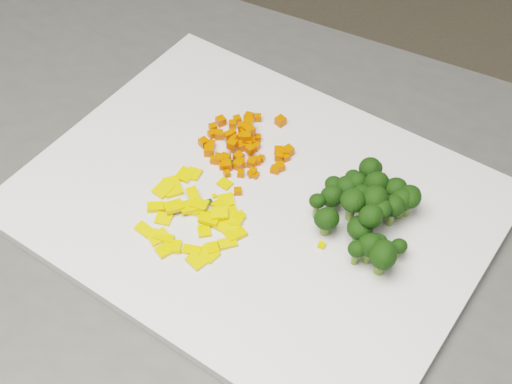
# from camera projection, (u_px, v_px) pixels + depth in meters

# --- Properties ---
(counter_block) EXTENTS (1.08, 0.94, 0.90)m
(counter_block) POSITION_uv_depth(u_px,v_px,m) (235.00, 380.00, 1.10)
(counter_block) COLOR #454542
(counter_block) RESTS_ON ground
(cutting_board) EXTENTS (0.58, 0.55, 0.01)m
(cutting_board) POSITION_uv_depth(u_px,v_px,m) (256.00, 202.00, 0.74)
(cutting_board) COLOR silver
(cutting_board) RESTS_ON counter_block
(carrot_pile) EXTENTS (0.10, 0.10, 0.03)m
(carrot_pile) POSITION_uv_depth(u_px,v_px,m) (247.00, 137.00, 0.78)
(carrot_pile) COLOR #D24102
(carrot_pile) RESTS_ON cutting_board
(pepper_pile) EXTENTS (0.12, 0.12, 0.02)m
(pepper_pile) POSITION_uv_depth(u_px,v_px,m) (198.00, 209.00, 0.72)
(pepper_pile) COLOR #E7B20C
(pepper_pile) RESTS_ON cutting_board
(broccoli_pile) EXTENTS (0.12, 0.12, 0.06)m
(broccoli_pile) POSITION_uv_depth(u_px,v_px,m) (368.00, 204.00, 0.70)
(broccoli_pile) COLOR black
(broccoli_pile) RESTS_ON cutting_board
(carrot_cube_0) EXTENTS (0.01, 0.01, 0.01)m
(carrot_cube_0) POSITION_uv_depth(u_px,v_px,m) (286.00, 153.00, 0.77)
(carrot_cube_0) COLOR #D24102
(carrot_cube_0) RESTS_ON carrot_pile
(carrot_cube_1) EXTENTS (0.01, 0.01, 0.01)m
(carrot_cube_1) POSITION_uv_depth(u_px,v_px,m) (274.00, 169.00, 0.76)
(carrot_cube_1) COLOR #D24102
(carrot_cube_1) RESTS_ON carrot_pile
(carrot_cube_2) EXTENTS (0.01, 0.01, 0.01)m
(carrot_cube_2) POSITION_uv_depth(u_px,v_px,m) (213.00, 128.00, 0.80)
(carrot_cube_2) COLOR #D24102
(carrot_cube_2) RESTS_ON carrot_pile
(carrot_cube_3) EXTENTS (0.01, 0.01, 0.01)m
(carrot_cube_3) POSITION_uv_depth(u_px,v_px,m) (279.00, 151.00, 0.78)
(carrot_cube_3) COLOR #D24102
(carrot_cube_3) RESTS_ON carrot_pile
(carrot_cube_4) EXTENTS (0.01, 0.01, 0.01)m
(carrot_cube_4) POSITION_uv_depth(u_px,v_px,m) (233.00, 124.00, 0.80)
(carrot_cube_4) COLOR #D24102
(carrot_cube_4) RESTS_ON carrot_pile
(carrot_cube_5) EXTENTS (0.01, 0.01, 0.01)m
(carrot_cube_5) POSITION_uv_depth(u_px,v_px,m) (252.00, 163.00, 0.77)
(carrot_cube_5) COLOR #D24102
(carrot_cube_5) RESTS_ON carrot_pile
(carrot_cube_6) EXTENTS (0.01, 0.01, 0.01)m
(carrot_cube_6) POSITION_uv_depth(u_px,v_px,m) (253.00, 172.00, 0.76)
(carrot_cube_6) COLOR #D24102
(carrot_cube_6) RESTS_ON carrot_pile
(carrot_cube_7) EXTENTS (0.01, 0.01, 0.01)m
(carrot_cube_7) POSITION_uv_depth(u_px,v_px,m) (249.00, 143.00, 0.78)
(carrot_cube_7) COLOR #D24102
(carrot_cube_7) RESTS_ON carrot_pile
(carrot_cube_8) EXTENTS (0.01, 0.01, 0.01)m
(carrot_cube_8) POSITION_uv_depth(u_px,v_px,m) (225.00, 159.00, 0.77)
(carrot_cube_8) COLOR #D24102
(carrot_cube_8) RESTS_ON carrot_pile
(carrot_cube_9) EXTENTS (0.01, 0.01, 0.01)m
(carrot_cube_9) POSITION_uv_depth(u_px,v_px,m) (227.00, 166.00, 0.76)
(carrot_cube_9) COLOR #D24102
(carrot_cube_9) RESTS_ON carrot_pile
(carrot_cube_10) EXTENTS (0.01, 0.01, 0.01)m
(carrot_cube_10) POSITION_uv_depth(u_px,v_px,m) (242.00, 137.00, 0.79)
(carrot_cube_10) COLOR #D24102
(carrot_cube_10) RESTS_ON carrot_pile
(carrot_cube_11) EXTENTS (0.01, 0.01, 0.01)m
(carrot_cube_11) POSITION_uv_depth(u_px,v_px,m) (243.00, 137.00, 0.78)
(carrot_cube_11) COLOR #D24102
(carrot_cube_11) RESTS_ON carrot_pile
(carrot_cube_12) EXTENTS (0.01, 0.01, 0.01)m
(carrot_cube_12) POSITION_uv_depth(u_px,v_px,m) (258.00, 118.00, 0.81)
(carrot_cube_12) COLOR #D24102
(carrot_cube_12) RESTS_ON carrot_pile
(carrot_cube_13) EXTENTS (0.01, 0.01, 0.01)m
(carrot_cube_13) POSITION_uv_depth(u_px,v_px,m) (261.00, 158.00, 0.77)
(carrot_cube_13) COLOR #D24102
(carrot_cube_13) RESTS_ON carrot_pile
(carrot_cube_14) EXTENTS (0.01, 0.01, 0.01)m
(carrot_cube_14) POSITION_uv_depth(u_px,v_px,m) (243.00, 131.00, 0.79)
(carrot_cube_14) COLOR #D24102
(carrot_cube_14) RESTS_ON carrot_pile
(carrot_cube_15) EXTENTS (0.01, 0.01, 0.01)m
(carrot_cube_15) POSITION_uv_depth(u_px,v_px,m) (246.00, 129.00, 0.79)
(carrot_cube_15) COLOR #D24102
(carrot_cube_15) RESTS_ON carrot_pile
(carrot_cube_16) EXTENTS (0.01, 0.01, 0.01)m
(carrot_cube_16) POSITION_uv_depth(u_px,v_px,m) (242.00, 146.00, 0.78)
(carrot_cube_16) COLOR #D24102
(carrot_cube_16) RESTS_ON carrot_pile
(carrot_cube_17) EXTENTS (0.01, 0.01, 0.01)m
(carrot_cube_17) POSITION_uv_depth(u_px,v_px,m) (241.00, 127.00, 0.79)
(carrot_cube_17) COLOR #D24102
(carrot_cube_17) RESTS_ON carrot_pile
(carrot_cube_18) EXTENTS (0.01, 0.01, 0.01)m
(carrot_cube_18) POSITION_uv_depth(u_px,v_px,m) (249.00, 131.00, 0.78)
(carrot_cube_18) COLOR #D24102
(carrot_cube_18) RESTS_ON carrot_pile
(carrot_cube_19) EXTENTS (0.01, 0.01, 0.01)m
(carrot_cube_19) POSITION_uv_depth(u_px,v_px,m) (228.00, 135.00, 0.78)
(carrot_cube_19) COLOR #D24102
(carrot_cube_19) RESTS_ON carrot_pile
(carrot_cube_20) EXTENTS (0.01, 0.01, 0.01)m
(carrot_cube_20) POSITION_uv_depth(u_px,v_px,m) (228.00, 136.00, 0.79)
(carrot_cube_20) COLOR #D24102
(carrot_cube_20) RESTS_ON carrot_pile
(carrot_cube_21) EXTENTS (0.01, 0.01, 0.01)m
(carrot_cube_21) POSITION_uv_depth(u_px,v_px,m) (286.00, 157.00, 0.77)
(carrot_cube_21) COLOR #D24102
(carrot_cube_21) RESTS_ON carrot_pile
(carrot_cube_22) EXTENTS (0.01, 0.01, 0.01)m
(carrot_cube_22) POSITION_uv_depth(u_px,v_px,m) (221.00, 121.00, 0.81)
(carrot_cube_22) COLOR #D24102
(carrot_cube_22) RESTS_ON carrot_pile
(carrot_cube_23) EXTENTS (0.01, 0.01, 0.01)m
(carrot_cube_23) POSITION_uv_depth(u_px,v_px,m) (249.00, 123.00, 0.79)
(carrot_cube_23) COLOR #D24102
(carrot_cube_23) RESTS_ON carrot_pile
(carrot_cube_24) EXTENTS (0.01, 0.01, 0.01)m
(carrot_cube_24) POSITION_uv_depth(u_px,v_px,m) (288.00, 151.00, 0.78)
(carrot_cube_24) COLOR #D24102
(carrot_cube_24) RESTS_ON carrot_pile
(carrot_cube_25) EXTENTS (0.01, 0.01, 0.01)m
(carrot_cube_25) POSITION_uv_depth(u_px,v_px,m) (257.00, 161.00, 0.77)
(carrot_cube_25) COLOR #D24102
(carrot_cube_25) RESTS_ON carrot_pile
(carrot_cube_26) EXTENTS (0.01, 0.01, 0.01)m
(carrot_cube_26) POSITION_uv_depth(u_px,v_px,m) (237.00, 120.00, 0.81)
(carrot_cube_26) COLOR #D24102
(carrot_cube_26) RESTS_ON carrot_pile
(carrot_cube_27) EXTENTS (0.01, 0.01, 0.01)m
(carrot_cube_27) POSITION_uv_depth(u_px,v_px,m) (249.00, 118.00, 0.81)
(carrot_cube_27) COLOR #D24102
(carrot_cube_27) RESTS_ON carrot_pile
(carrot_cube_28) EXTENTS (0.01, 0.01, 0.01)m
(carrot_cube_28) POSITION_uv_depth(u_px,v_px,m) (241.00, 173.00, 0.76)
(carrot_cube_28) COLOR #D24102
(carrot_cube_28) RESTS_ON carrot_pile
(carrot_cube_29) EXTENTS (0.01, 0.01, 0.01)m
(carrot_cube_29) POSITION_uv_depth(u_px,v_px,m) (246.00, 137.00, 0.78)
(carrot_cube_29) COLOR #D24102
(carrot_cube_29) RESTS_ON carrot_pile
(carrot_cube_30) EXTENTS (0.01, 0.01, 0.01)m
(carrot_cube_30) POSITION_uv_depth(u_px,v_px,m) (281.00, 121.00, 0.81)
(carrot_cube_30) COLOR #D24102
(carrot_cube_30) RESTS_ON carrot_pile
(carrot_cube_31) EXTENTS (0.01, 0.01, 0.01)m
(carrot_cube_31) POSITION_uv_depth(u_px,v_px,m) (249.00, 134.00, 0.80)
(carrot_cube_31) COLOR #D24102
(carrot_cube_31) RESTS_ON carrot_pile
(carrot_cube_32) EXTENTS (0.01, 0.01, 0.01)m
(carrot_cube_32) POSITION_uv_depth(u_px,v_px,m) (241.00, 163.00, 0.77)
(carrot_cube_32) COLOR #D24102
(carrot_cube_32) RESTS_ON carrot_pile
(carrot_cube_33) EXTENTS (0.01, 0.01, 0.01)m
(carrot_cube_33) POSITION_uv_depth(u_px,v_px,m) (225.00, 160.00, 0.77)
(carrot_cube_33) COLOR #D24102
(carrot_cube_33) RESTS_ON carrot_pile
(carrot_cube_34) EXTENTS (0.01, 0.01, 0.01)m
(carrot_cube_34) POSITION_uv_depth(u_px,v_px,m) (238.00, 164.00, 0.77)
(carrot_cube_34) COLOR #D24102
(carrot_cube_34) RESTS_ON carrot_pile
(carrot_cube_35) EXTENTS (0.01, 0.01, 0.01)m
(carrot_cube_35) POSITION_uv_depth(u_px,v_px,m) (222.00, 166.00, 0.76)
(carrot_cube_35) COLOR #D24102
(carrot_cube_35) RESTS_ON carrot_pile
(carrot_cube_36) EXTENTS (0.01, 0.01, 0.01)m
(carrot_cube_36) POSITION_uv_depth(u_px,v_px,m) (211.00, 145.00, 0.78)
(carrot_cube_36) COLOR #D24102
(carrot_cube_36) RESTS_ON carrot_pile
(carrot_cube_37) EXTENTS (0.01, 0.01, 0.01)m
(carrot_cube_37) POSITION_uv_depth(u_px,v_px,m) (233.00, 133.00, 0.79)
(carrot_cube_37) COLOR #D24102
(carrot_cube_37) RESTS_ON carrot_pile
(carrot_cube_38) EXTENTS (0.01, 0.01, 0.01)m
(carrot_cube_38) POSITION_uv_depth(u_px,v_px,m) (251.00, 174.00, 0.76)
(carrot_cube_38) COLOR #D24102
(carrot_cube_38) RESTS_ON carrot_pile
(carrot_cube_39) EXTENTS (0.01, 0.01, 0.01)m
(carrot_cube_39) POSITION_uv_depth(u_px,v_px,m) (251.00, 142.00, 0.79)
(carrot_cube_39) COLOR #D24102
(carrot_cube_39) RESTS_ON carrot_pile
(carrot_cube_40) EXTENTS (0.01, 0.01, 0.01)m
(carrot_cube_40) POSITION_uv_depth(u_px,v_px,m) (234.00, 138.00, 0.78)
(carrot_cube_40) COLOR #D24102
(carrot_cube_40) RESTS_ON carrot_pile
(carrot_cube_41) EXTENTS (0.01, 0.01, 0.01)m
(carrot_cube_41) POSITION_uv_depth(u_px,v_px,m) (212.00, 134.00, 0.79)
(carrot_cube_41) COLOR #D24102
(carrot_cube_41) RESTS_ON carrot_pile
(carrot_cube_42) EXTENTS (0.01, 0.01, 0.01)m
(carrot_cube_42) POSITION_uv_depth(u_px,v_px,m) (219.00, 159.00, 0.77)
(carrot_cube_42) COLOR #D24102
(carrot_cube_42) RESTS_ON carrot_pile
(carrot_cube_43) EXTENTS (0.01, 0.01, 0.01)m
(carrot_cube_43) POSITION_uv_depth(u_px,v_px,m) (256.00, 146.00, 0.78)
(carrot_cube_43) COLOR #D24102
(carrot_cube_43) RESTS_ON carrot_pile
(carrot_cube_44) EXTENTS (0.01, 0.01, 0.01)m
(carrot_cube_44) POSITION_uv_depth(u_px,v_px,m) (249.00, 117.00, 0.81)
(carrot_cube_44) COLOR #D24102
(carrot_cube_44) RESTS_ON carrot_pile
(carrot_cube_45) EXTENTS (0.01, 0.01, 0.01)m
(carrot_cube_45) POSITION_uv_depth(u_px,v_px,m) (249.00, 148.00, 0.77)
(carrot_cube_45) COLOR #D24102
(carrot_cube_45) RESTS_ON carrot_pile
(carrot_cube_46) EXTENTS (0.01, 0.01, 0.01)m
(carrot_cube_46) POSITION_uv_depth(u_px,v_px,m) (209.00, 151.00, 0.78)
(carrot_cube_46) COLOR #D24102
(carrot_cube_46) RESTS_ON carrot_pile
(carrot_cube_47) EXTENTS (0.01, 0.01, 0.01)m
(carrot_cube_47) POSITION_uv_depth(u_px,v_px,m) (239.00, 165.00, 0.76)
(carrot_cube_47) COLOR #D24102
(carrot_cube_47) RESTS_ON carrot_pile
(carrot_cube_48) EXTENTS (0.01, 0.01, 0.01)m
(carrot_cube_48) POSITION_uv_depth(u_px,v_px,m) (280.00, 167.00, 0.76)
(carrot_cube_48) COLOR #D24102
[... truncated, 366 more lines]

